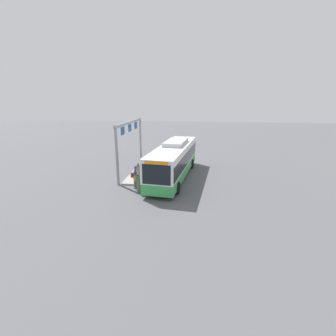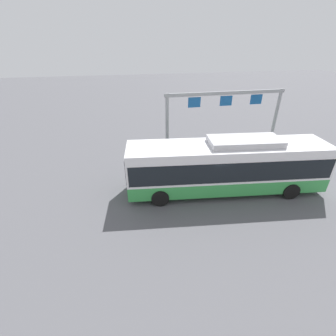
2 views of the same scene
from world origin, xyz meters
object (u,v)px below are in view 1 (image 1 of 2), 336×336
bus_main (174,159)px  person_boarding (138,182)px  person_waiting_near (138,172)px  trash_bin (153,155)px  person_waiting_mid (135,178)px

bus_main → person_boarding: (4.25, -2.46, -0.92)m
bus_main → person_waiting_near: 3.69m
bus_main → trash_bin: size_ratio=13.31×
person_waiting_near → person_waiting_mid: (1.40, 0.06, -0.16)m
bus_main → person_boarding: size_ratio=7.17×
person_boarding → person_waiting_mid: bearing=123.9°
bus_main → person_boarding: 4.99m
person_waiting_mid → trash_bin: bearing=100.3°
person_waiting_near → trash_bin: bearing=118.5°
bus_main → person_waiting_near: size_ratio=7.17×
trash_bin → person_waiting_mid: bearing=2.0°
person_boarding → person_waiting_mid: size_ratio=1.00×
bus_main → person_waiting_mid: 4.60m
bus_main → person_waiting_mid: size_ratio=7.17×
bus_main → person_waiting_mid: bus_main is taller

